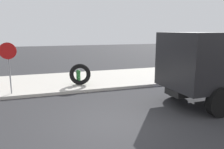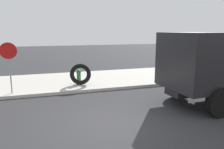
# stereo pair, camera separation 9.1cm
# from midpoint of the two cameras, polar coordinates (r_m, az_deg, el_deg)

# --- Properties ---
(ground_plane) EXTENTS (80.00, 80.00, 0.00)m
(ground_plane) POSITION_cam_midpoint_polar(r_m,az_deg,el_deg) (7.55, -0.70, -12.70)
(ground_plane) COLOR #2D2D30
(sidewalk_curb) EXTENTS (36.00, 5.00, 0.15)m
(sidewalk_curb) POSITION_cam_midpoint_polar(r_m,az_deg,el_deg) (13.58, -9.07, -1.59)
(sidewalk_curb) COLOR #BCB7AD
(sidewalk_curb) RESTS_ON ground
(fire_hydrant) EXTENTS (0.26, 0.58, 0.80)m
(fire_hydrant) POSITION_cam_midpoint_polar(r_m,az_deg,el_deg) (12.34, -8.89, -0.49)
(fire_hydrant) COLOR #2D8438
(fire_hydrant) RESTS_ON sidewalk_curb
(loose_tire) EXTENTS (1.20, 0.59, 1.17)m
(loose_tire) POSITION_cam_midpoint_polar(r_m,az_deg,el_deg) (12.11, -8.48, 0.04)
(loose_tire) COLOR black
(loose_tire) RESTS_ON sidewalk_curb
(stop_sign) EXTENTS (0.76, 0.08, 2.39)m
(stop_sign) POSITION_cam_midpoint_polar(r_m,az_deg,el_deg) (11.18, -25.43, 3.76)
(stop_sign) COLOR gray
(stop_sign) RESTS_ON sidewalk_curb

